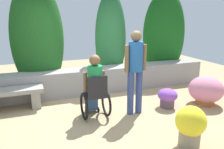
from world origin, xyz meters
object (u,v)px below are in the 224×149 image
(stone_bench, at_px, (13,96))
(flower_pot_small_foreground, at_px, (206,90))
(person_in_wheelchair, at_px, (95,88))
(person_standing_companion, at_px, (135,67))
(flower_pot_terracotta_by_wall, at_px, (190,125))
(flower_pot_purple_near, at_px, (167,97))

(stone_bench, relative_size, flower_pot_small_foreground, 1.66)
(person_in_wheelchair, bearing_deg, person_standing_companion, -1.12)
(flower_pot_terracotta_by_wall, bearing_deg, person_in_wheelchair, 124.48)
(stone_bench, bearing_deg, person_in_wheelchair, -37.97)
(flower_pot_small_foreground, bearing_deg, flower_pot_terracotta_by_wall, -138.95)
(flower_pot_purple_near, bearing_deg, flower_pot_terracotta_by_wall, -111.67)
(flower_pot_purple_near, xyz_separation_m, flower_pot_small_foreground, (0.97, -0.15, 0.09))
(person_standing_companion, bearing_deg, flower_pot_purple_near, -4.13)
(stone_bench, bearing_deg, flower_pot_terracotta_by_wall, -49.86)
(person_standing_companion, relative_size, flower_pot_purple_near, 3.95)
(person_in_wheelchair, height_order, flower_pot_small_foreground, person_in_wheelchair)
(stone_bench, relative_size, person_standing_companion, 0.75)
(flower_pot_purple_near, bearing_deg, flower_pot_small_foreground, -9.00)
(flower_pot_terracotta_by_wall, bearing_deg, person_standing_companion, 100.00)
(person_standing_companion, bearing_deg, flower_pot_small_foreground, -10.29)
(stone_bench, distance_m, person_standing_companion, 2.82)
(flower_pot_purple_near, distance_m, flower_pot_terracotta_by_wall, 1.64)
(flower_pot_purple_near, height_order, flower_pot_terracotta_by_wall, flower_pot_terracotta_by_wall)
(stone_bench, relative_size, flower_pot_terracotta_by_wall, 1.95)
(person_in_wheelchair, xyz_separation_m, person_standing_companion, (0.85, -0.14, 0.41))
(person_standing_companion, bearing_deg, person_in_wheelchair, 164.12)
(stone_bench, distance_m, flower_pot_purple_near, 3.52)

